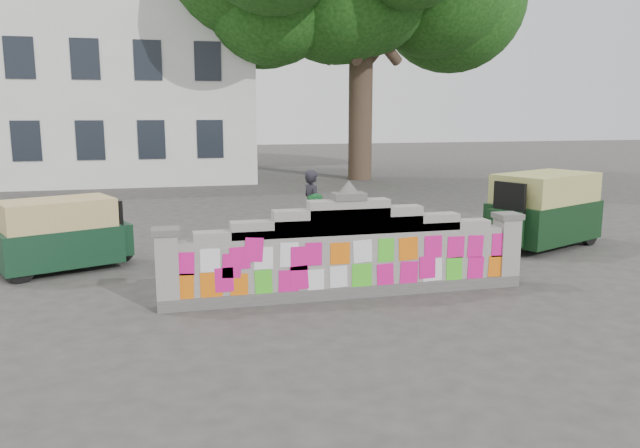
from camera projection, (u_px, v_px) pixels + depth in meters
The scene contains 8 objects.
ground at pixel (348, 296), 10.80m from camera, with size 100.00×100.00×0.00m, color #383533.
parapet_wall at pixel (348, 254), 10.66m from camera, with size 6.48×0.44×2.01m.
building at pixel (72, 93), 29.36m from camera, with size 16.00×10.00×8.90m.
cyclist_bike at pixel (312, 233), 13.90m from camera, with size 0.64×1.84×0.96m, color black.
cyclist_rider at pixel (312, 218), 13.84m from camera, with size 0.60×0.39×1.63m, color black.
pedestrian at pixel (316, 232), 12.41m from camera, with size 0.75×0.59×1.55m, color #23823B.
rickshaw_left at pixel (62, 234), 12.41m from camera, with size 2.68×1.97×1.44m.
rickshaw_right at pixel (542, 209), 14.56m from camera, with size 3.21×2.41×1.73m.
Camera 1 is at (-3.03, -9.97, 3.15)m, focal length 35.00 mm.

